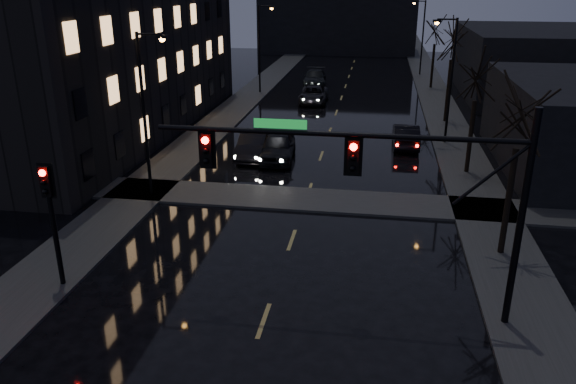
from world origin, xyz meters
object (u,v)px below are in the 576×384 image
at_px(oncoming_car_c, 314,95).
at_px(oncoming_car_d, 315,78).
at_px(oncoming_car_b, 254,145).
at_px(lead_car, 406,135).
at_px(oncoming_car_a, 278,146).

height_order(oncoming_car_c, oncoming_car_d, oncoming_car_d).
height_order(oncoming_car_b, oncoming_car_c, oncoming_car_b).
distance_m(oncoming_car_d, lead_car, 22.37).
height_order(oncoming_car_c, lead_car, lead_car).
bearing_deg(oncoming_car_b, oncoming_car_c, 82.46).
bearing_deg(lead_car, oncoming_car_d, -69.10).
distance_m(oncoming_car_b, lead_car, 9.97).
xyz_separation_m(oncoming_car_a, lead_car, (7.72, 4.02, -0.09)).
distance_m(oncoming_car_a, oncoming_car_c, 16.67).
relative_size(oncoming_car_a, oncoming_car_d, 0.90).
relative_size(oncoming_car_c, lead_car, 1.13).
relative_size(oncoming_car_a, lead_car, 1.09).
distance_m(oncoming_car_c, lead_car, 14.68).
distance_m(oncoming_car_a, lead_car, 8.71).
distance_m(oncoming_car_a, oncoming_car_b, 1.53).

